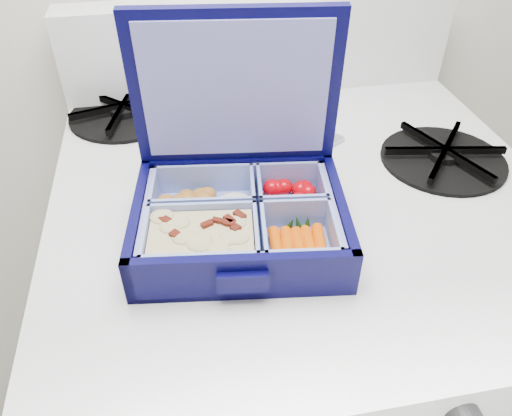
{
  "coord_description": "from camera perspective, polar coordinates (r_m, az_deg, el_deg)",
  "views": [
    {
      "loc": [
        -0.13,
        1.12,
        1.39
      ],
      "look_at": [
        -0.05,
        1.56,
        1.03
      ],
      "focal_mm": 35.0,
      "sensor_mm": 36.0,
      "label": 1
    }
  ],
  "objects": [
    {
      "name": "fork",
      "position": [
        0.71,
        4.12,
        5.2
      ],
      "size": [
        0.17,
        0.13,
        0.01
      ],
      "primitive_type": null,
      "rotation": [
        0.0,
        0.0,
        -1.0
      ],
      "color": "#B5B4C7",
      "rests_on": "stove"
    },
    {
      "name": "stove",
      "position": [
        1.05,
        3.53,
        -19.47
      ],
      "size": [
        0.66,
        0.66,
        0.99
      ],
      "primitive_type": null,
      "color": "silver",
      "rests_on": "floor"
    },
    {
      "name": "bento_box",
      "position": [
        0.57,
        -1.85,
        -1.49
      ],
      "size": [
        0.26,
        0.22,
        0.06
      ],
      "primitive_type": null,
      "rotation": [
        0.0,
        0.0,
        -0.13
      ],
      "color": "#040234",
      "rests_on": "stove"
    },
    {
      "name": "burner_grate_rear",
      "position": [
        0.86,
        -14.84,
        10.71
      ],
      "size": [
        0.22,
        0.22,
        0.02
      ],
      "primitive_type": "cylinder",
      "rotation": [
        0.0,
        0.0,
        0.28
      ],
      "color": "black",
      "rests_on": "stove"
    },
    {
      "name": "burner_grate",
      "position": [
        0.76,
        20.73,
        5.86
      ],
      "size": [
        0.2,
        0.2,
        0.03
      ],
      "primitive_type": "cylinder",
      "rotation": [
        0.0,
        0.0,
        -0.17
      ],
      "color": "black",
      "rests_on": "stove"
    }
  ]
}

